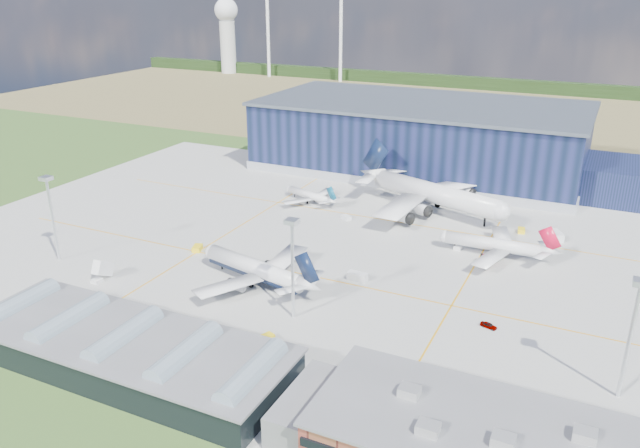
{
  "coord_description": "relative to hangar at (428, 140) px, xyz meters",
  "views": [
    {
      "loc": [
        66.94,
        -135.63,
        68.64
      ],
      "look_at": [
        -1.44,
        7.45,
        6.85
      ],
      "focal_mm": 35.0,
      "sensor_mm": 36.0,
      "label": 1
    }
  ],
  "objects": [
    {
      "name": "glass_concourse",
      "position": [
        -9.26,
        -154.8,
        -7.93
      ],
      "size": [
        78.0,
        23.0,
        8.6
      ],
      "color": "black",
      "rests_on": "ground"
    },
    {
      "name": "light_mast_center",
      "position": [
        7.19,
        -124.8,
        3.82
      ],
      "size": [
        2.6,
        2.6,
        23.0
      ],
      "color": "silver",
      "rests_on": "ground"
    },
    {
      "name": "gse_van_b",
      "position": [
        54.14,
        -53.69,
        -10.37
      ],
      "size": [
        4.86,
        5.94,
        2.48
      ],
      "primitive_type": "cube",
      "rotation": [
        0.0,
        0.0,
        0.52
      ],
      "color": "silver",
      "rests_on": "ground"
    },
    {
      "name": "gse_cart_b",
      "position": [
        -6.14,
        -64.63,
        -10.96
      ],
      "size": [
        3.66,
        3.28,
        1.32
      ],
      "primitive_type": "cube",
      "rotation": [
        0.0,
        0.0,
        1.05
      ],
      "color": "silver",
      "rests_on": "ground"
    },
    {
      "name": "horizon_dressing",
      "position": [
        -194.11,
        199.58,
        22.58
      ],
      "size": [
        440.2,
        18.0,
        70.0
      ],
      "color": "white",
      "rests_on": "ground"
    },
    {
      "name": "ops_building",
      "position": [
        52.2,
        -154.81,
        -6.82
      ],
      "size": [
        46.0,
        23.0,
        10.9
      ],
      "color": "brown",
      "rests_on": "ground"
    },
    {
      "name": "gse_cart_a",
      "position": [
        30.8,
        -72.42,
        -11.0
      ],
      "size": [
        2.26,
        3.06,
        1.22
      ],
      "primitive_type": "cube",
      "rotation": [
        0.0,
        0.0,
        -0.14
      ],
      "color": "silver",
      "rests_on": "ground"
    },
    {
      "name": "airliner_regional",
      "position": [
        -23.72,
        -54.8,
        -7.86
      ],
      "size": [
        29.16,
        28.85,
        7.52
      ],
      "primitive_type": null,
      "rotation": [
        0.0,
        0.0,
        2.81
      ],
      "color": "silver",
      "rests_on": "ground"
    },
    {
      "name": "gse_tug_b",
      "position": [
        6.75,
        -135.73,
        -10.96
      ],
      "size": [
        2.97,
        3.53,
        1.3
      ],
      "primitive_type": "cube",
      "rotation": [
        0.0,
        0.0,
        -0.38
      ],
      "color": "yellow",
      "rests_on": "ground"
    },
    {
      "name": "farmland",
      "position": [
        -2.81,
        125.2,
        -11.62
      ],
      "size": [
        600.0,
        220.0,
        0.01
      ],
      "primitive_type": "cube",
      "color": "olive",
      "rests_on": "ground"
    },
    {
      "name": "car_a",
      "position": [
        46.72,
        -110.96,
        -11.0
      ],
      "size": [
        3.87,
        2.39,
        1.23
      ],
      "primitive_type": "imported",
      "rotation": [
        0.0,
        0.0,
        1.29
      ],
      "color": "#99999E",
      "rests_on": "ground"
    },
    {
      "name": "gse_tug_c",
      "position": [
        44.42,
        -52.38,
        -10.94
      ],
      "size": [
        2.42,
        3.36,
        1.35
      ],
      "primitive_type": "cube",
      "rotation": [
        0.0,
        0.0,
        0.17
      ],
      "color": "yellow",
      "rests_on": "ground"
    },
    {
      "name": "car_b",
      "position": [
        14.4,
        -142.8,
        -11.09
      ],
      "size": [
        3.36,
        2.25,
        1.05
      ],
      "primitive_type": "imported",
      "rotation": [
        0.0,
        0.0,
        1.18
      ],
      "color": "#99999E",
      "rests_on": "ground"
    },
    {
      "name": "ground",
      "position": [
        -2.81,
        -94.8,
        -11.62
      ],
      "size": [
        600.0,
        600.0,
        0.0
      ],
      "primitive_type": "plane",
      "color": "#284A1B",
      "rests_on": "ground"
    },
    {
      "name": "airliner_widebody",
      "position": [
        16.56,
        -46.01,
        -2.16
      ],
      "size": [
        74.01,
        73.26,
        18.92
      ],
      "primitive_type": null,
      "rotation": [
        0.0,
        0.0,
        -0.35
      ],
      "color": "silver",
      "rests_on": "ground"
    },
    {
      "name": "light_mast_east",
      "position": [
        72.19,
        -124.8,
        3.82
      ],
      "size": [
        2.6,
        2.6,
        23.0
      ],
      "color": "silver",
      "rests_on": "ground"
    },
    {
      "name": "gse_van_c",
      "position": [
        69.67,
        -140.8,
        -10.45
      ],
      "size": [
        5.39,
        3.95,
        2.34
      ],
      "primitive_type": "cube",
      "rotation": [
        0.0,
        0.0,
        1.2
      ],
      "color": "silver",
      "rests_on": "ground"
    },
    {
      "name": "hangar",
      "position": [
        0.0,
        0.0,
        0.0
      ],
      "size": [
        145.0,
        62.0,
        26.1
      ],
      "color": "black",
      "rests_on": "ground"
    },
    {
      "name": "light_mast_west",
      "position": [
        -62.81,
        -124.8,
        3.82
      ],
      "size": [
        2.6,
        2.6,
        23.0
      ],
      "color": "silver",
      "rests_on": "ground"
    },
    {
      "name": "airstair",
      "position": [
        -43.99,
        -128.18,
        -9.84
      ],
      "size": [
        2.7,
        5.72,
        3.55
      ],
      "primitive_type": "cube",
      "rotation": [
        0.0,
        0.0,
        0.09
      ],
      "color": "silver",
      "rests_on": "ground"
    },
    {
      "name": "airliner_red",
      "position": [
        39.81,
        -72.8,
        -6.4
      ],
      "size": [
        32.46,
        31.77,
        10.43
      ],
      "primitive_type": null,
      "rotation": [
        0.0,
        0.0,
        3.16
      ],
      "color": "silver",
      "rests_on": "ground"
    },
    {
      "name": "gse_tug_a",
      "position": [
        -33.37,
        -104.14,
        -10.87
      ],
      "size": [
        3.24,
        4.1,
        1.49
      ],
      "primitive_type": "cube",
      "rotation": [
        0.0,
        0.0,
        0.33
      ],
      "color": "yellow",
      "rests_on": "ground"
    },
    {
      "name": "gse_van_a",
      "position": [
        12.95,
        -102.11,
        -10.56
      ],
      "size": [
        4.97,
        2.38,
        2.12
      ],
      "primitive_type": "cube",
      "rotation": [
        0.0,
        0.0,
        1.52
      ],
      "color": "silver",
      "rests_on": "ground"
    },
    {
      "name": "treeline",
      "position": [
        -2.81,
        205.2,
        -7.62
      ],
      "size": [
        600.0,
        8.0,
        8.0
      ],
      "primitive_type": "cube",
      "color": "black",
      "rests_on": "ground"
    },
    {
      "name": "airliner_navy",
      "position": [
        -9.16,
        -113.84,
        -5.48
      ],
      "size": [
        45.0,
        44.39,
        12.27
      ],
      "primitive_type": null,
      "rotation": [
        0.0,
        0.0,
        2.91
      ],
      "color": "silver",
      "rests_on": "ground"
    },
    {
      "name": "apron",
      "position": [
        -2.81,
        -84.8,
        -11.59
      ],
      "size": [
        220.0,
        160.0,
        0.08
      ],
      "color": "#979692",
      "rests_on": "ground"
    }
  ]
}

